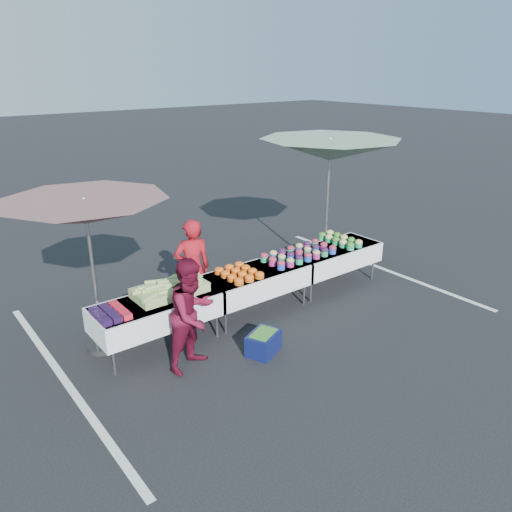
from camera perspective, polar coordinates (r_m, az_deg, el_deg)
ground at (r=8.45m, az=-0.00°, el=-6.34°), size 80.00×80.00×0.00m
stripe_left at (r=7.22m, az=-21.04°, el=-13.08°), size 0.10×5.00×0.00m
stripe_right at (r=10.55m, az=13.85°, el=-1.25°), size 0.10×5.00×0.00m
table_left at (r=7.34m, az=-11.22°, el=-6.13°), size 1.86×0.81×0.75m
table_center at (r=8.20m, az=-0.00°, el=-2.72°), size 1.86×0.81×0.75m
table_right at (r=9.34m, az=8.75°, el=0.03°), size 1.86×0.81×0.75m
berry_punnets at (r=6.96m, az=-16.33°, el=-6.30°), size 0.40×0.54×0.08m
corn_pile at (r=7.37m, az=-9.81°, el=-3.72°), size 1.16×0.57×0.26m
plastic_bags at (r=7.14m, az=-8.07°, el=-5.01°), size 0.30×0.25×0.05m
carrot_bowls at (r=7.92m, az=-1.96°, el=-1.93°), size 0.55×0.69×0.11m
potato_cups at (r=8.68m, az=4.95°, el=0.33°), size 1.34×0.58×0.16m
bean_baskets at (r=9.49m, az=9.57°, el=1.86°), size 0.36×0.86×0.15m
vendor at (r=8.08m, az=-7.26°, el=-1.42°), size 0.68×0.53×1.65m
customer at (r=6.72m, az=-7.27°, el=-6.62°), size 0.90×0.79×1.57m
umbrella_left at (r=6.95m, az=-18.89°, el=4.73°), size 2.57×2.57×2.28m
umbrella_right at (r=9.42m, az=8.45°, el=11.82°), size 2.98×2.98×2.67m
storage_bin at (r=7.25m, az=0.85°, el=-9.85°), size 0.59×0.53×0.32m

